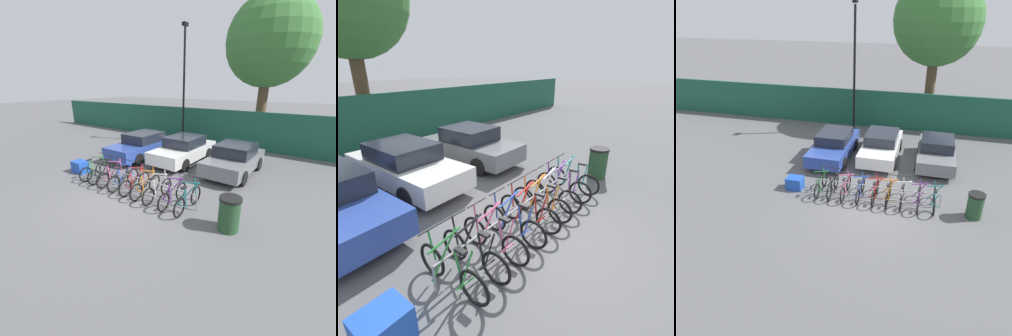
# 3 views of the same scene
# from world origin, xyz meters

# --- Properties ---
(ground_plane) EXTENTS (120.00, 120.00, 0.00)m
(ground_plane) POSITION_xyz_m (0.00, 0.00, 0.00)
(ground_plane) COLOR #59595B
(hoarding_wall) EXTENTS (36.00, 0.16, 2.41)m
(hoarding_wall) POSITION_xyz_m (0.00, 9.50, 1.21)
(hoarding_wall) COLOR #19513D
(hoarding_wall) RESTS_ON ground
(bike_rack) EXTENTS (5.32, 0.04, 0.57)m
(bike_rack) POSITION_xyz_m (-0.05, 0.68, 0.50)
(bike_rack) COLOR gray
(bike_rack) RESTS_ON ground
(bicycle_green) EXTENTS (0.68, 1.71, 1.05)m
(bicycle_green) POSITION_xyz_m (-2.44, 0.53, 0.38)
(bicycle_green) COLOR black
(bicycle_green) RESTS_ON ground
(bicycle_black) EXTENTS (0.68, 1.71, 1.05)m
(bicycle_black) POSITION_xyz_m (-1.89, 0.53, 0.38)
(bicycle_black) COLOR black
(bicycle_black) RESTS_ON ground
(bicycle_pink) EXTENTS (0.68, 1.71, 1.05)m
(bicycle_pink) POSITION_xyz_m (-1.32, 0.53, 0.38)
(bicycle_pink) COLOR black
(bicycle_pink) RESTS_ON ground
(bicycle_blue) EXTENTS (0.68, 1.71, 1.05)m
(bicycle_blue) POSITION_xyz_m (-0.68, 0.53, 0.38)
(bicycle_blue) COLOR black
(bicycle_blue) RESTS_ON ground
(bicycle_red) EXTENTS (0.68, 1.71, 1.05)m
(bicycle_red) POSITION_xyz_m (-0.05, 0.53, 0.38)
(bicycle_red) COLOR black
(bicycle_red) RESTS_ON ground
(bicycle_orange) EXTENTS (0.68, 1.71, 1.05)m
(bicycle_orange) POSITION_xyz_m (0.51, 0.53, 0.38)
(bicycle_orange) COLOR black
(bicycle_orange) RESTS_ON ground
(bicycle_white) EXTENTS (0.68, 1.71, 1.05)m
(bicycle_white) POSITION_xyz_m (1.08, 0.53, 0.38)
(bicycle_white) COLOR black
(bicycle_white) RESTS_ON ground
(bicycle_purple) EXTENTS (0.68, 1.71, 1.05)m
(bicycle_purple) POSITION_xyz_m (1.74, 0.53, 0.38)
(bicycle_purple) COLOR black
(bicycle_purple) RESTS_ON ground
(bicycle_teal) EXTENTS (0.68, 1.71, 1.05)m
(bicycle_teal) POSITION_xyz_m (2.34, 0.53, 0.38)
(bicycle_teal) COLOR black
(bicycle_teal) RESTS_ON ground
(car_blue) EXTENTS (1.91, 4.41, 1.40)m
(car_blue) POSITION_xyz_m (-2.93, 4.24, 0.69)
(car_blue) COLOR #2D479E
(car_blue) RESTS_ON ground
(car_white) EXTENTS (1.91, 4.26, 1.40)m
(car_white) POSITION_xyz_m (-0.50, 4.80, 0.69)
(car_white) COLOR silver
(car_white) RESTS_ON ground
(car_grey) EXTENTS (1.91, 3.90, 1.40)m
(car_grey) POSITION_xyz_m (2.32, 4.72, 0.69)
(car_grey) COLOR slate
(car_grey) RESTS_ON ground
(lamp_post) EXTENTS (0.24, 0.44, 7.61)m
(lamp_post) POSITION_xyz_m (-2.89, 8.50, 4.17)
(lamp_post) COLOR black
(lamp_post) RESTS_ON ground
(trash_bin) EXTENTS (0.63, 0.63, 1.03)m
(trash_bin) POSITION_xyz_m (3.84, 0.28, 0.52)
(trash_bin) COLOR #234728
(trash_bin) RESTS_ON ground
(cargo_crate) EXTENTS (0.70, 0.56, 0.55)m
(cargo_crate) POSITION_xyz_m (-3.65, 0.55, 0.28)
(cargo_crate) COLOR blue
(cargo_crate) RESTS_ON ground
(tree_behind_hoarding) EXTENTS (5.43, 5.43, 9.21)m
(tree_behind_hoarding) POSITION_xyz_m (1.59, 11.30, 6.45)
(tree_behind_hoarding) COLOR brown
(tree_behind_hoarding) RESTS_ON ground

